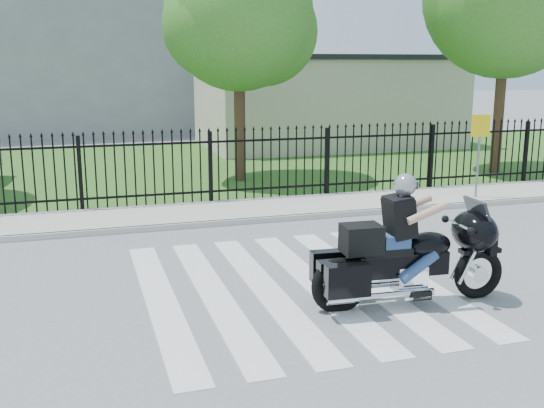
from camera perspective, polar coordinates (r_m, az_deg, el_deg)
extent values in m
plane|color=slate|center=(9.93, 1.69, -7.42)|extent=(120.00, 120.00, 0.00)
cube|color=#ADAAA3|center=(14.54, -4.67, -0.73)|extent=(40.00, 2.00, 0.12)
cube|color=#ADAAA3|center=(13.60, -3.75, -1.66)|extent=(40.00, 0.12, 0.12)
cube|color=#2F551D|center=(21.32, -8.77, 3.28)|extent=(40.00, 12.00, 0.02)
cube|color=black|center=(15.44, -5.49, 1.13)|extent=(26.00, 0.04, 0.05)
cube|color=black|center=(15.25, -5.59, 5.56)|extent=(26.00, 0.04, 0.05)
cylinder|color=#382316|center=(18.44, -2.92, 8.46)|extent=(0.32, 0.32, 4.16)
sphere|color=#2E6B1E|center=(18.44, -3.01, 16.54)|extent=(4.20, 4.20, 4.20)
cylinder|color=#382316|center=(21.00, 19.76, 9.12)|extent=(0.32, 0.32, 4.80)
cube|color=#BBB49C|center=(26.83, 4.90, 9.00)|extent=(10.00, 6.00, 3.50)
cube|color=black|center=(26.78, 4.98, 12.96)|extent=(10.20, 6.20, 0.20)
cube|color=gray|center=(34.93, -17.78, 16.27)|extent=(15.00, 10.00, 12.00)
torus|color=black|center=(9.86, 17.99, -5.95)|extent=(0.77, 0.19, 0.76)
torus|color=black|center=(8.95, 6.02, -7.28)|extent=(0.82, 0.21, 0.81)
cube|color=black|center=(9.20, 11.29, -5.31)|extent=(1.45, 0.35, 0.33)
ellipsoid|color=black|center=(9.32, 13.83, -3.57)|extent=(0.71, 0.48, 0.37)
cube|color=black|center=(9.05, 10.07, -4.16)|extent=(0.74, 0.40, 0.11)
cube|color=silver|center=(9.33, 12.17, -6.32)|extent=(0.46, 0.36, 0.33)
ellipsoid|color=black|center=(9.62, 17.69, -2.33)|extent=(0.64, 0.83, 0.60)
cube|color=black|center=(8.86, 8.01, -3.11)|extent=(0.56, 0.45, 0.40)
cube|color=navy|center=(9.06, 10.87, -3.29)|extent=(0.40, 0.35, 0.20)
sphere|color=#97999E|center=(8.94, 11.85, 1.69)|extent=(0.32, 0.32, 0.32)
cylinder|color=slate|center=(16.46, 18.00, 3.93)|extent=(0.05, 0.05, 1.96)
cube|color=yellow|center=(16.36, 18.22, 6.69)|extent=(0.43, 0.18, 0.53)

